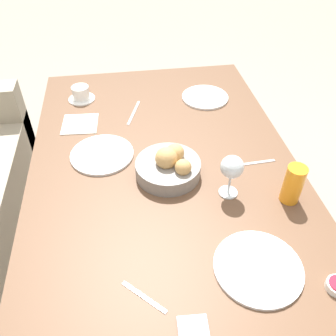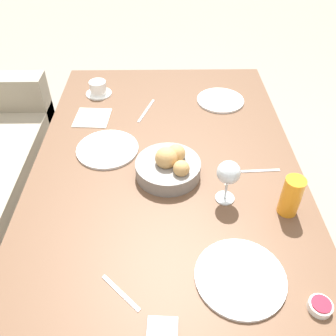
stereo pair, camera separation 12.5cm
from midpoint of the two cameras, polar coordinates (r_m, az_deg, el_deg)
ground_plane at (r=1.85m, az=-2.35°, el=-17.00°), size 10.00×10.00×0.00m
dining_table at (r=1.34m, az=-3.09°, el=-2.83°), size 1.58×0.98×0.71m
bread_basket at (r=1.24m, az=-2.73°, el=0.18°), size 0.23×0.23×0.12m
plate_near_left at (r=1.03m, az=10.81°, el=-15.59°), size 0.25×0.25×0.01m
plate_near_right at (r=1.69m, az=3.83°, el=11.20°), size 0.22×0.22×0.01m
plate_far_center at (r=1.38m, az=-13.10°, el=2.04°), size 0.24×0.24×0.01m
juice_glass at (r=1.18m, az=16.63°, el=-2.65°), size 0.06×0.06×0.14m
wine_glass at (r=1.13m, az=7.13°, el=-0.17°), size 0.08×0.08×0.16m
coffee_cup at (r=1.73m, az=-15.86°, el=11.30°), size 0.12×0.12×0.07m
fork_silver at (r=1.33m, az=10.51°, el=0.60°), size 0.02×0.19×0.00m
knife_silver at (r=1.60m, az=-7.78°, el=8.72°), size 0.18×0.07×0.00m
spoon_coffee at (r=0.99m, az=-7.72°, el=-20.04°), size 0.11×0.11×0.00m
napkin at (r=1.57m, az=-16.18°, el=6.72°), size 0.16×0.16×0.00m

